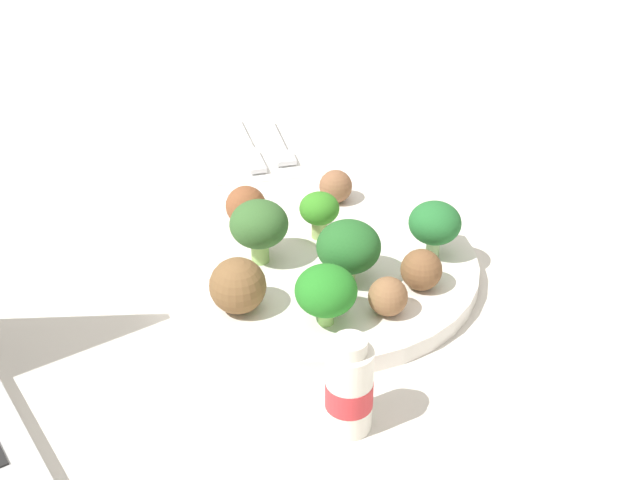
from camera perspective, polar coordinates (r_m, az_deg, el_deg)
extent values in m
plane|color=silver|center=(0.75, 0.00, -2.35)|extent=(4.00, 4.00, 0.00)
cylinder|color=white|center=(0.74, 0.00, -1.83)|extent=(0.28, 0.28, 0.02)
cylinder|color=#9ABE80|center=(0.75, 7.69, -0.51)|extent=(0.01, 0.01, 0.02)
ellipsoid|color=#256A30|center=(0.73, 7.83, 1.16)|extent=(0.05, 0.05, 0.04)
cylinder|color=#91CD69|center=(0.66, 0.41, -5.21)|extent=(0.01, 0.01, 0.01)
ellipsoid|color=#267C24|center=(0.65, 0.41, -3.47)|extent=(0.05, 0.05, 0.04)
cylinder|color=#ACD07D|center=(0.71, 1.93, -2.30)|extent=(0.01, 0.01, 0.01)
ellipsoid|color=#256127|center=(0.69, 1.96, -0.46)|extent=(0.05, 0.05, 0.04)
cylinder|color=#A1BB68|center=(0.77, -0.04, 0.75)|extent=(0.01, 0.01, 0.02)
ellipsoid|color=#378323|center=(0.76, -0.04, 2.17)|extent=(0.04, 0.04, 0.03)
cylinder|color=#94C067|center=(0.73, -4.09, -0.82)|extent=(0.02, 0.02, 0.02)
ellipsoid|color=#36622E|center=(0.72, -4.18, 1.09)|extent=(0.05, 0.05, 0.04)
sphere|color=brown|center=(0.79, -5.07, 2.32)|extent=(0.04, 0.04, 0.04)
sphere|color=brown|center=(0.67, 4.65, -3.85)|extent=(0.03, 0.03, 0.03)
sphere|color=brown|center=(0.70, 6.92, -2.03)|extent=(0.04, 0.04, 0.04)
sphere|color=brown|center=(0.67, -5.62, -3.12)|extent=(0.05, 0.05, 0.05)
sphere|color=brown|center=(0.82, 1.08, 3.67)|extent=(0.03, 0.03, 0.03)
cube|color=white|center=(0.98, -4.01, 6.37)|extent=(0.18, 0.13, 0.01)
cube|color=silver|center=(0.99, -3.13, 7.09)|extent=(0.09, 0.02, 0.01)
cube|color=silver|center=(0.94, -2.44, 5.61)|extent=(0.03, 0.02, 0.01)
cube|color=white|center=(1.00, -5.38, 7.18)|extent=(0.09, 0.01, 0.01)
cube|color=silver|center=(0.93, -4.53, 5.41)|extent=(0.06, 0.02, 0.01)
cylinder|color=white|center=(0.58, 2.00, -10.16)|extent=(0.03, 0.03, 0.07)
cylinder|color=red|center=(0.58, 1.99, -10.40)|extent=(0.03, 0.03, 0.02)
cylinder|color=silver|center=(0.55, 2.07, -7.22)|extent=(0.02, 0.02, 0.01)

